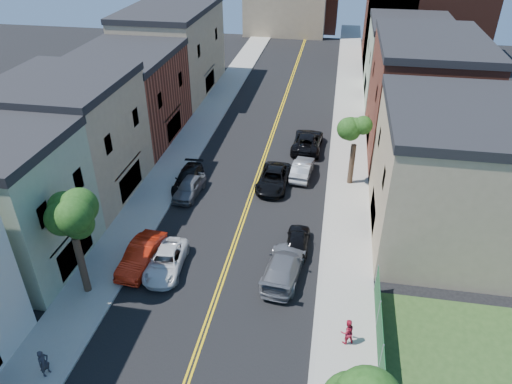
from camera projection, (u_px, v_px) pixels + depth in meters
The scene contains 26 objects.
sidewalk_left at pixel (202, 123), 51.04m from camera, with size 3.20×100.00×0.15m, color gray.
sidewalk_right at pixel (350, 134), 48.72m from camera, with size 3.20×100.00×0.15m, color gray.
curb_left at pixel (217, 125), 50.79m from camera, with size 0.30×100.00×0.15m, color gray.
curb_right at pixel (333, 133), 48.98m from camera, with size 0.30×100.00×0.15m, color gray.
bldg_left_palegrn at pixel (0, 207), 29.64m from camera, with size 9.00×8.00×8.50m, color gray.
bldg_left_tan_near at pixel (71, 142), 37.05m from camera, with size 9.00×10.00×9.00m, color #998466.
bldg_left_brick at pixel (128, 98), 46.52m from camera, with size 9.00×12.00×8.00m, color brown.
bldg_left_tan_far at pixel (173, 52), 57.86m from camera, with size 9.00×16.00×9.50m, color #998466.
bldg_right_tan at pixel (447, 179), 32.09m from camera, with size 9.00×12.00×9.00m, color #998466.
bldg_right_brick at pixel (423, 99), 43.56m from camera, with size 9.00×14.00×10.00m, color brown.
bldg_right_palegrn at pixel (407, 63), 55.68m from camera, with size 9.00×12.00×8.50m, color gray.
church at pixel (418, 12), 66.38m from camera, with size 16.20×14.20×22.60m.
backdrop_center at pixel (310, 1), 85.82m from camera, with size 10.00×8.00×10.00m, color brown.
tree_left_mid at pixel (67, 202), 25.84m from camera, with size 5.20×5.20×9.29m.
tree_right_far at pixel (357, 121), 37.36m from camera, with size 4.40×4.40×8.03m.
red_sedan at pixel (142, 255), 31.03m from camera, with size 1.67×4.80×1.58m, color red.
white_pickup at pixel (166, 261), 30.71m from camera, with size 2.19×4.74×1.32m, color silver.
grey_car_left at pixel (189, 187), 38.50m from camera, with size 1.71×4.26×1.45m, color #56585D.
black_car_left at pixel (188, 179), 39.75m from camera, with size 1.94×4.76×1.38m, color black.
grey_car_right at pixel (284, 267), 30.08m from camera, with size 2.22×5.45×1.58m, color slate.
black_car_right at pixel (298, 240), 32.61m from camera, with size 1.56×3.88×1.32m, color black.
silver_car_right at pixel (302, 168), 41.16m from camera, with size 1.55×4.45×1.47m, color #AAACB2.
dark_car_right_far at pixel (308, 141), 45.67m from camera, with size 2.66×5.78×1.61m, color black.
black_suv_lane at pixel (274, 179), 39.67m from camera, with size 2.42×5.26×1.46m, color black.
pedestrian_left at pixel (44, 363), 23.62m from camera, with size 0.59×0.39×1.61m, color #2A2A32.
pedestrian_right at pixel (347, 332), 25.34m from camera, with size 0.78×0.61×1.60m, color #B01B32.
Camera 1 is at (6.06, -5.57, 20.65)m, focal length 33.27 mm.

